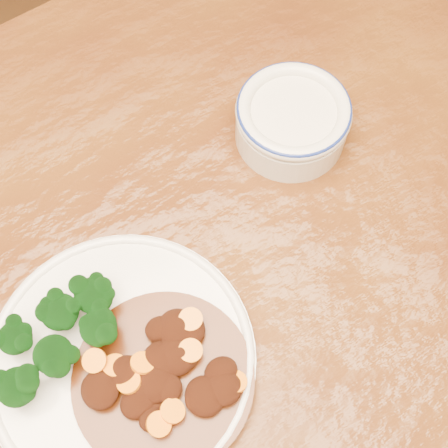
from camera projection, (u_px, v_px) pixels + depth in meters
ground at (186, 435)px, 1.29m from camera, size 4.00×4.00×0.00m
dining_table at (153, 363)px, 0.68m from camera, size 1.58×1.04×0.75m
dinner_plate at (121, 359)px, 0.59m from camera, size 0.26×0.26×0.02m
broccoli_florets at (62, 332)px, 0.58m from camera, size 0.13×0.08×0.04m
mince_stew at (167, 374)px, 0.58m from camera, size 0.17×0.17×0.03m
dip_bowl at (292, 120)px, 0.68m from camera, size 0.13×0.13×0.06m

